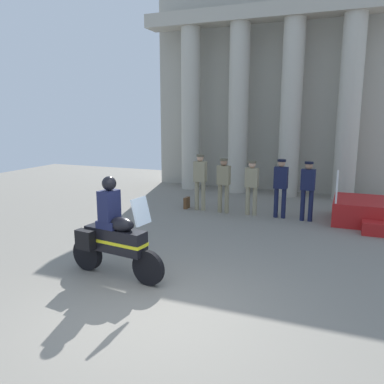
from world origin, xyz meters
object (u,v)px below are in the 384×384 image
Objects in this scene: officer_in_row_3 at (281,184)px; officer_in_row_1 at (224,181)px; briefcase_on_ground at (187,203)px; officer_in_row_4 at (308,186)px; officer_in_row_2 at (252,183)px; officer_in_row_0 at (200,178)px; motorcycle_with_rider at (112,235)px.

officer_in_row_1 is at bearing 4.16° from officer_in_row_3.
officer_in_row_4 is at bearing -1.74° from briefcase_on_ground.
briefcase_on_ground is at bearing 1.23° from officer_in_row_2.
briefcase_on_ground is at bearing -1.96° from officer_in_row_1.
officer_in_row_0 is 1.03× the size of officer_in_row_3.
motorcycle_with_rider is at bearing 70.79° from officer_in_row_3.
briefcase_on_ground is (-0.82, 5.48, -0.61)m from motorcycle_with_rider.
officer_in_row_3 is (2.49, 0.00, -0.03)m from officer_in_row_0.
officer_in_row_2 is at bearing 2.40° from officer_in_row_3.
motorcycle_with_rider reaches higher than officer_in_row_1.
officer_in_row_0 is 2.49m from officer_in_row_3.
officer_in_row_0 reaches higher than briefcase_on_ground.
officer_in_row_0 is 0.79m from officer_in_row_1.
officer_in_row_3 reaches higher than briefcase_on_ground.
officer_in_row_4 is 0.81× the size of motorcycle_with_rider.
officer_in_row_2 is 1.62m from officer_in_row_4.
briefcase_on_ground is at bearing -2.92° from officer_in_row_0.
officer_in_row_3 is 5.85m from motorcycle_with_rider.
officer_in_row_0 is 1.64m from officer_in_row_2.
officer_in_row_1 is at bearing -4.38° from briefcase_on_ground.
motorcycle_with_rider is at bearing -81.50° from briefcase_on_ground.
motorcycle_with_rider is 5.57m from briefcase_on_ground.
officer_in_row_1 is 0.98× the size of officer_in_row_3.
officer_in_row_2 is 5.59m from motorcycle_with_rider.
officer_in_row_3 is at bearing -0.86° from briefcase_on_ground.
motorcycle_with_rider is at bearing 63.87° from officer_in_row_4.
motorcycle_with_rider is at bearing 78.94° from officer_in_row_2.
officer_in_row_2 is at bearing -174.10° from officer_in_row_1.
officer_in_row_2 is 4.55× the size of briefcase_on_ground.
officer_in_row_4 is 6.11m from motorcycle_with_rider.
motorcycle_with_rider reaches higher than officer_in_row_3.
officer_in_row_1 is 5.40m from motorcycle_with_rider.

